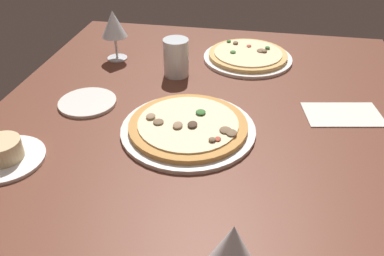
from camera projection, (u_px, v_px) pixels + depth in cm
name	position (u px, v px, depth cm)	size (l,w,h in cm)	color
dining_table	(196.00, 154.00, 90.35)	(150.00, 110.00, 4.00)	brown
pizza_main	(188.00, 127.00, 93.65)	(31.98, 31.98, 3.38)	silver
pizza_side	(248.00, 56.00, 127.20)	(28.30, 28.30, 3.39)	white
ramekin_on_saucer	(4.00, 154.00, 84.16)	(16.58, 16.58, 5.11)	white
wine_glass_far	(232.00, 254.00, 50.98)	(8.06, 8.06, 16.84)	silver
wine_glass_near	(114.00, 25.00, 122.20)	(7.84, 7.84, 15.70)	silver
water_glass	(176.00, 59.00, 116.20)	(7.47, 7.47, 11.06)	silver
side_plate	(88.00, 102.00, 104.53)	(15.16, 15.16, 0.90)	silver
paper_menu	(343.00, 114.00, 100.18)	(11.43, 19.01, 0.30)	silver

